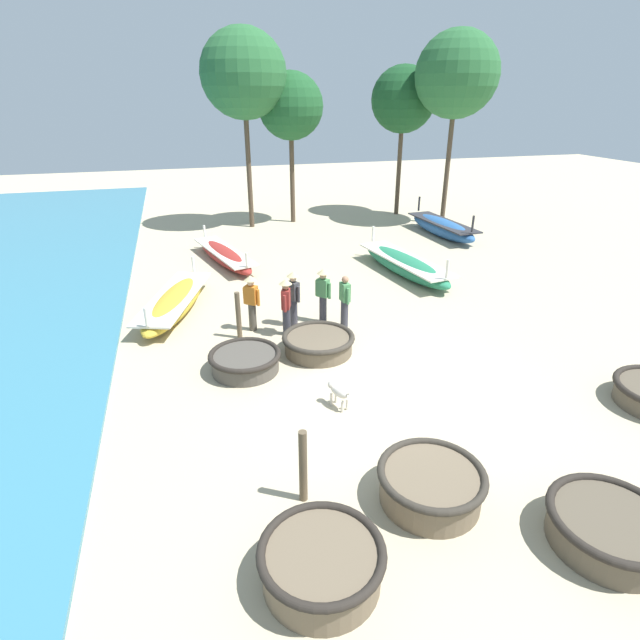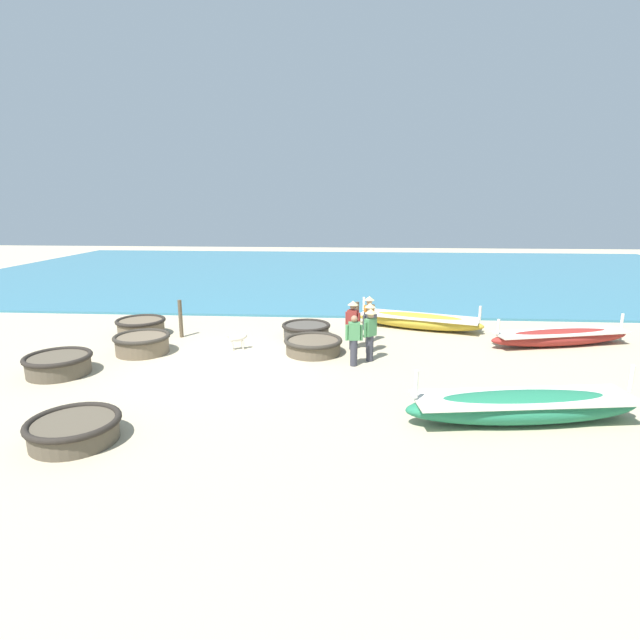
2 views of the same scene
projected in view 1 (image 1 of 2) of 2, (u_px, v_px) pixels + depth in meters
The scene contains 22 objects.
ground_plane at pixel (396, 396), 11.34m from camera, with size 80.00×80.00×0.00m, color #BCAD8C.
coracle_far_left at pixel (322, 563), 6.92m from camera, with size 1.80×1.80×0.64m.
coracle_tilted at pixel (609, 527), 7.51m from camera, with size 1.87×1.87×0.59m.
coracle_far_right at pixel (245, 360), 12.29m from camera, with size 1.79×1.79×0.51m.
coracle_nearest at pixel (431, 484), 8.32m from camera, with size 1.82×1.82×0.63m.
coracle_front_left at pixel (318, 343), 13.16m from camera, with size 1.92×1.92×0.51m.
long_boat_green_hull at pixel (442, 227), 23.93m from camera, with size 1.53×5.07×1.46m.
long_boat_red_hull at pixel (225, 255), 20.17m from camera, with size 2.21×5.24×1.03m.
long_boat_blue_hull at pixel (405, 265), 18.86m from camera, with size 1.94×5.51×1.28m.
long_boat_ochre_hull at pixel (175, 302), 15.63m from camera, with size 2.67×5.05×1.09m.
fisherman_crouching at pixel (293, 295), 14.43m from camera, with size 0.36×0.47×1.67m.
fisherman_with_hat at pixel (345, 300), 14.39m from camera, with size 0.25×0.53×1.57m.
fisherman_standing_right at pixel (252, 299), 14.14m from camera, with size 0.43×0.38×1.67m.
fisherman_by_coracle at pixel (323, 292), 14.65m from camera, with size 0.39×0.42×1.67m.
fisherman_standing_left at pixel (286, 303), 13.87m from camera, with size 0.36×0.50×1.67m.
dog at pixel (338, 392), 10.83m from camera, with size 0.39×0.64×0.55m.
mooring_post_shoreline at pixel (238, 316), 13.77m from camera, with size 0.14×0.14×1.37m, color brown.
mooring_post_inland at pixel (303, 466), 8.19m from camera, with size 0.14×0.14×1.39m, color brown.
tree_right_mid at pixel (403, 100), 26.02m from camera, with size 3.37×3.37×7.67m.
tree_rightmost at pixel (243, 74), 22.83m from camera, with size 3.99×3.99×9.08m.
tree_leftmost at pixel (291, 107), 24.41m from camera, with size 3.21×3.21×7.32m.
tree_center at pixel (457, 75), 23.63m from camera, with size 3.99×3.99×9.08m.
Camera 1 is at (-4.29, -8.76, 6.29)m, focal length 28.00 mm.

